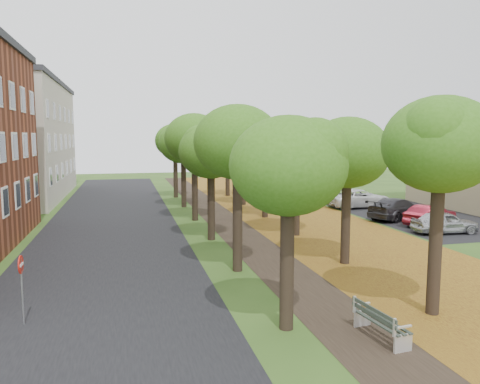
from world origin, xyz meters
TOP-DOWN VIEW (x-y plane):
  - ground at (0.00, 0.00)m, footprint 120.00×120.00m
  - street_asphalt at (-7.50, 15.00)m, footprint 8.00×70.00m
  - footpath at (0.00, 15.00)m, footprint 3.20×70.00m
  - leaf_verge at (5.00, 15.00)m, footprint 7.50×70.00m
  - parking_lot at (13.50, 16.00)m, footprint 9.00×16.00m
  - tree_row_west at (-2.20, 15.00)m, footprint 3.64×33.64m
  - tree_row_east at (2.60, 15.00)m, footprint 3.64×33.64m
  - building_cream at (-17.00, 33.00)m, footprint 10.30×20.30m
  - bench at (0.04, -1.25)m, footprint 0.78×1.98m
  - street_sign at (-9.58, 2.13)m, footprint 0.05×0.54m
  - car_silver at (11.00, 10.48)m, footprint 3.81×1.72m
  - car_red at (11.64, 12.68)m, footprint 4.14×2.85m
  - car_grey at (11.00, 15.26)m, footprint 5.23×3.83m
  - car_white at (11.00, 20.55)m, footprint 5.31×2.73m

SIDE VIEW (x-z plane):
  - ground at x=0.00m, z-range 0.00..0.00m
  - street_asphalt at x=-7.50m, z-range 0.00..0.01m
  - parking_lot at x=13.50m, z-range 0.00..0.01m
  - footpath at x=0.00m, z-range 0.00..0.01m
  - leaf_verge at x=5.00m, z-range 0.00..0.01m
  - bench at x=0.04m, z-range 0.02..0.93m
  - car_silver at x=11.00m, z-range 0.00..1.27m
  - car_red at x=11.64m, z-range 0.00..1.29m
  - car_grey at x=11.00m, z-range 0.00..1.41m
  - car_white at x=11.00m, z-range 0.00..1.43m
  - street_sign at x=-9.58m, z-range 0.49..2.56m
  - tree_row_west at x=-2.20m, z-range 1.68..8.21m
  - tree_row_east at x=2.60m, z-range 1.68..8.21m
  - building_cream at x=-17.00m, z-range 0.01..10.41m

